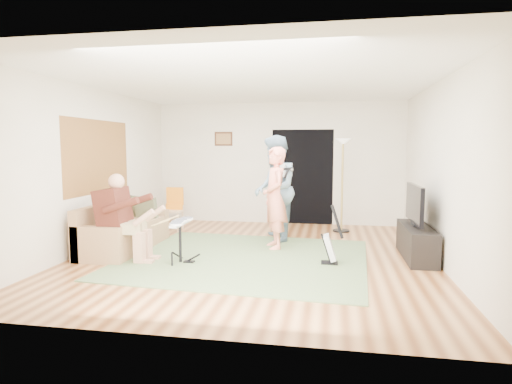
% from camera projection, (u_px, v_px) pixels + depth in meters
% --- Properties ---
extents(floor, '(6.00, 6.00, 0.00)m').
position_uv_depth(floor, '(254.00, 255.00, 6.78)').
color(floor, brown).
rests_on(floor, ground).
extents(walls, '(5.50, 6.00, 2.70)m').
position_uv_depth(walls, '(254.00, 171.00, 6.64)').
color(walls, beige).
rests_on(walls, floor).
extents(ceiling, '(6.00, 6.00, 0.00)m').
position_uv_depth(ceiling, '(254.00, 82.00, 6.50)').
color(ceiling, white).
rests_on(ceiling, walls).
extents(window_blinds, '(0.00, 2.05, 2.05)m').
position_uv_depth(window_blinds, '(98.00, 157.00, 7.29)').
color(window_blinds, '#97622E').
rests_on(window_blinds, walls).
extents(doorway, '(2.10, 0.00, 2.10)m').
position_uv_depth(doorway, '(302.00, 177.00, 9.50)').
color(doorway, black).
rests_on(doorway, walls).
extents(picture_frame, '(0.42, 0.03, 0.32)m').
position_uv_depth(picture_frame, '(224.00, 139.00, 9.73)').
color(picture_frame, '#3F2314').
rests_on(picture_frame, walls).
extents(area_rug, '(3.84, 3.49, 0.02)m').
position_uv_depth(area_rug, '(245.00, 258.00, 6.59)').
color(area_rug, '#566F43').
rests_on(area_rug, floor).
extents(sofa, '(0.80, 1.93, 0.78)m').
position_uv_depth(sofa, '(121.00, 234.00, 7.17)').
color(sofa, '#9F774F').
rests_on(sofa, floor).
extents(drummer, '(0.86, 0.48, 1.32)m').
position_uv_depth(drummer, '(125.00, 227.00, 6.44)').
color(drummer, '#4D1F15').
rests_on(drummer, sofa).
extents(drum_kit, '(0.36, 0.64, 0.66)m').
position_uv_depth(drum_kit, '(180.00, 244.00, 6.31)').
color(drum_kit, black).
rests_on(drum_kit, floor).
extents(singer, '(0.61, 0.73, 1.72)m').
position_uv_depth(singer, '(275.00, 198.00, 7.18)').
color(singer, '#FF886E').
rests_on(singer, floor).
extents(microphone, '(0.06, 0.06, 0.24)m').
position_uv_depth(microphone, '(287.00, 173.00, 7.10)').
color(microphone, black).
rests_on(microphone, singer).
extents(guitarist, '(0.89, 1.06, 1.93)m').
position_uv_depth(guitarist, '(275.00, 189.00, 7.72)').
color(guitarist, '#7191A6').
rests_on(guitarist, floor).
extents(guitar_held, '(0.33, 0.60, 0.26)m').
position_uv_depth(guitar_held, '(286.00, 170.00, 7.65)').
color(guitar_held, white).
rests_on(guitar_held, guitarist).
extents(guitar_spare, '(0.32, 0.28, 0.88)m').
position_uv_depth(guitar_spare, '(330.00, 247.00, 6.25)').
color(guitar_spare, black).
rests_on(guitar_spare, floor).
extents(torchiere_lamp, '(0.34, 0.34, 1.88)m').
position_uv_depth(torchiere_lamp, '(342.00, 168.00, 8.59)').
color(torchiere_lamp, black).
rests_on(torchiere_lamp, floor).
extents(dining_chair, '(0.39, 0.40, 0.87)m').
position_uv_depth(dining_chair, '(173.00, 215.00, 8.86)').
color(dining_chair, tan).
rests_on(dining_chair, floor).
extents(tv_cabinet, '(0.40, 1.40, 0.50)m').
position_uv_depth(tv_cabinet, '(416.00, 242.00, 6.60)').
color(tv_cabinet, black).
rests_on(tv_cabinet, floor).
extents(television, '(0.06, 1.14, 0.58)m').
position_uv_depth(television, '(415.00, 204.00, 6.55)').
color(television, black).
rests_on(television, tv_cabinet).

